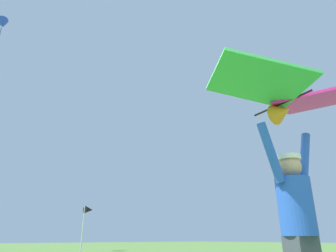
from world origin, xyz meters
The scene contains 4 objects.
kite_flyer_person centered at (0.31, 0.20, 0.94)m, with size 0.81×0.39×1.92m.
held_stunt_kite centered at (0.29, 0.11, 2.27)m, with size 2.06×1.22×0.43m.
distant_kite_blue_high_left centered at (-0.39, 22.75, 17.32)m, with size 1.41×1.46×2.38m.
marker_flag centered at (1.69, 7.87, 1.54)m, with size 0.30×0.24×1.77m.
Camera 1 is at (-2.61, -1.35, 0.80)m, focal length 31.99 mm.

